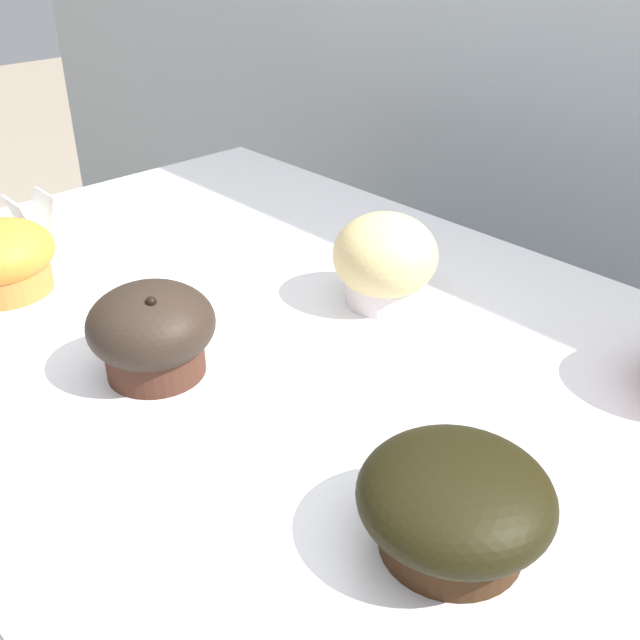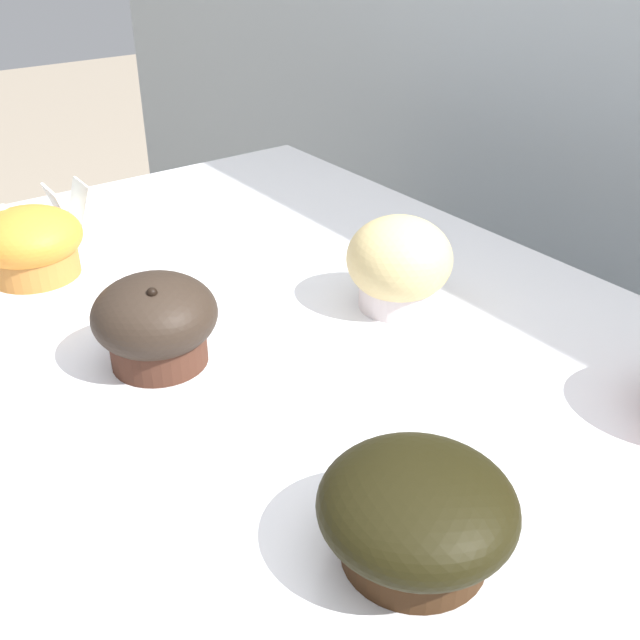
{
  "view_description": "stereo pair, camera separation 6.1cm",
  "coord_description": "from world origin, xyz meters",
  "views": [
    {
      "loc": [
        0.43,
        -0.37,
        1.26
      ],
      "look_at": [
        0.04,
        -0.01,
        0.95
      ],
      "focal_mm": 42.0,
      "sensor_mm": 36.0,
      "label": 1
    },
    {
      "loc": [
        0.47,
        -0.33,
        1.26
      ],
      "look_at": [
        0.04,
        -0.01,
        0.95
      ],
      "focal_mm": 42.0,
      "sensor_mm": 36.0,
      "label": 2
    }
  ],
  "objects": [
    {
      "name": "muffin_back_left",
      "position": [
        -0.27,
        -0.15,
        0.94
      ],
      "size": [
        0.11,
        0.11,
        0.07
      ],
      "color": "#C37B37",
      "rests_on": "display_counter"
    },
    {
      "name": "muffin_back_right",
      "position": [
        0.0,
        0.11,
        0.95
      ],
      "size": [
        0.1,
        0.1,
        0.09
      ],
      "color": "white",
      "rests_on": "display_counter"
    },
    {
      "name": "muffin_front_left",
      "position": [
        -0.04,
        -0.12,
        0.94
      ],
      "size": [
        0.1,
        0.1,
        0.08
      ],
      "color": "#47271B",
      "rests_on": "display_counter"
    },
    {
      "name": "price_card",
      "position": [
        -0.35,
        -0.08,
        0.94
      ],
      "size": [
        0.05,
        0.04,
        0.06
      ],
      "color": "white",
      "rests_on": "display_counter"
    },
    {
      "name": "wall_back",
      "position": [
        0.0,
        0.6,
        0.9
      ],
      "size": [
        3.2,
        0.1,
        1.8
      ],
      "primitive_type": "cube",
      "color": "#A8B2B7",
      "rests_on": "ground"
    },
    {
      "name": "muffin_front_right",
      "position": [
        0.24,
        -0.09,
        0.94
      ],
      "size": [
        0.12,
        0.12,
        0.07
      ],
      "color": "#392212",
      "rests_on": "display_counter"
    }
  ]
}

